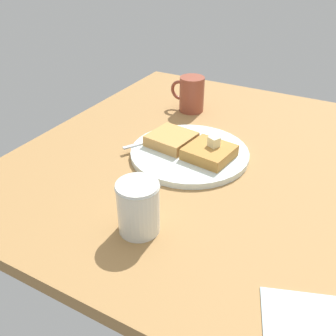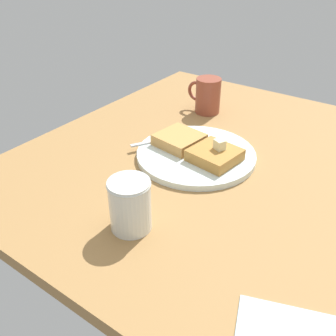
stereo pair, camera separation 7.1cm
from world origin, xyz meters
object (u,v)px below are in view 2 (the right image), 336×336
plate (196,154)px  fork (167,138)px  syrup_jar (130,207)px  coffee_mug (207,95)px

plate → fork: fork is taller
fork → syrup_jar: 29.88cm
plate → fork: (8.70, -1.21, 0.76)cm
fork → syrup_jar: size_ratio=1.56×
plate → syrup_jar: bearing=97.1°
plate → syrup_jar: (-3.24, 26.06, 3.42)cm
plate → syrup_jar: 26.48cm
plate → coffee_mug: coffee_mug is taller
fork → syrup_jar: bearing=113.6°
plate → fork: size_ratio=1.82×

